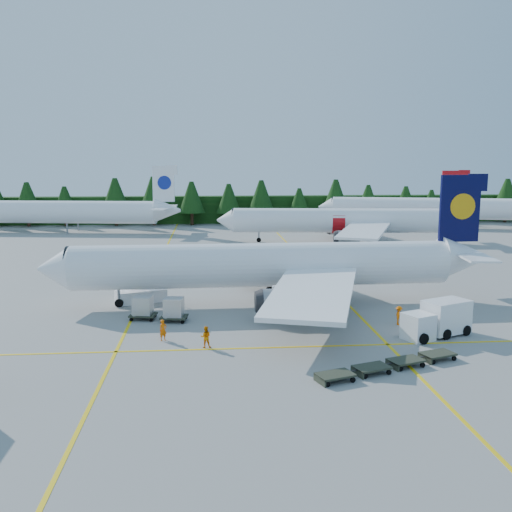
{
  "coord_description": "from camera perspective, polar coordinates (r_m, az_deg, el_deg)",
  "views": [
    {
      "loc": [
        -7.26,
        -45.96,
        13.46
      ],
      "look_at": [
        -2.17,
        14.27,
        3.5
      ],
      "focal_mm": 40.0,
      "sensor_mm": 36.0,
      "label": 1
    }
  ],
  "objects": [
    {
      "name": "service_truck",
      "position": [
        46.87,
        17.59,
        -6.05
      ],
      "size": [
        6.04,
        4.17,
        2.75
      ],
      "rotation": [
        0.0,
        0.0,
        0.41
      ],
      "color": "silver",
      "rests_on": "ground"
    },
    {
      "name": "airliner_far_right",
      "position": [
        124.18,
        15.85,
        4.65
      ],
      "size": [
        43.52,
        14.52,
        12.91
      ],
      "rotation": [
        0.0,
        0.0,
        -0.26
      ],
      "color": "white",
      "rests_on": "ground"
    },
    {
      "name": "taxi_stripe_a",
      "position": [
        67.66,
        -10.46,
        -2.27
      ],
      "size": [
        0.25,
        120.0,
        0.01
      ],
      "primitive_type": "cube",
      "color": "yellow",
      "rests_on": "ground"
    },
    {
      "name": "ground",
      "position": [
        48.44,
        4.01,
        -6.8
      ],
      "size": [
        320.0,
        320.0,
        0.0
      ],
      "primitive_type": "plane",
      "color": "#999994",
      "rests_on": "ground"
    },
    {
      "name": "taxi_stripe_cross",
      "position": [
        42.79,
        5.26,
        -9.01
      ],
      "size": [
        80.0,
        0.25,
        0.01
      ],
      "primitive_type": "cube",
      "color": "yellow",
      "rests_on": "ground"
    },
    {
      "name": "airstairs",
      "position": [
        57.2,
        -11.55,
        -3.51
      ],
      "size": [
        5.41,
        7.07,
        4.17
      ],
      "rotation": [
        0.0,
        0.0,
        0.38
      ],
      "color": "white",
      "rests_on": "ground"
    },
    {
      "name": "uld_pair",
      "position": [
        49.84,
        -9.75,
        -5.08
      ],
      "size": [
        5.14,
        2.92,
        1.7
      ],
      "rotation": [
        0.0,
        0.0,
        -0.15
      ],
      "color": "#353A2A",
      "rests_on": "ground"
    },
    {
      "name": "crew_b",
      "position": [
        42.36,
        -5.06,
        -8.06
      ],
      "size": [
        0.8,
        0.63,
        1.62
      ],
      "primitive_type": "imported",
      "rotation": [
        0.0,
        0.0,
        3.12
      ],
      "color": "orange",
      "rests_on": "ground"
    },
    {
      "name": "airliner_navy",
      "position": [
        54.36,
        -0.12,
        -1.0
      ],
      "size": [
        42.17,
        34.71,
        12.26
      ],
      "rotation": [
        0.0,
        0.0,
        0.02
      ],
      "color": "white",
      "rests_on": "ground"
    },
    {
      "name": "taxi_stripe_b",
      "position": [
        68.62,
        6.41,
        -2.01
      ],
      "size": [
        0.25,
        120.0,
        0.01
      ],
      "primitive_type": "cube",
      "color": "yellow",
      "rests_on": "ground"
    },
    {
      "name": "airliner_far_left",
      "position": [
        117.4,
        -19.48,
        4.21
      ],
      "size": [
        43.87,
        10.16,
        12.8
      ],
      "rotation": [
        0.0,
        0.0,
        -0.15
      ],
      "color": "white",
      "rests_on": "ground"
    },
    {
      "name": "airliner_red",
      "position": [
        97.51,
        7.77,
        3.49
      ],
      "size": [
        41.56,
        34.03,
        12.1
      ],
      "rotation": [
        0.0,
        0.0,
        -0.11
      ],
      "color": "white",
      "rests_on": "ground"
    },
    {
      "name": "treeline_hedge",
      "position": [
        128.6,
        -1.58,
        4.69
      ],
      "size": [
        220.0,
        4.0,
        6.0
      ],
      "primitive_type": "cube",
      "color": "black",
      "rests_on": "ground"
    },
    {
      "name": "dolly_train",
      "position": [
        38.97,
        13.16,
        -10.44
      ],
      "size": [
        10.53,
        5.34,
        0.13
      ],
      "rotation": [
        0.0,
        0.0,
        0.32
      ],
      "color": "#353A2A",
      "rests_on": "ground"
    },
    {
      "name": "crew_c",
      "position": [
        49.35,
        14.1,
        -5.79
      ],
      "size": [
        0.74,
        0.8,
        1.61
      ],
      "primitive_type": "imported",
      "rotation": [
        0.0,
        0.0,
        0.99
      ],
      "color": "#DC5D04",
      "rests_on": "ground"
    },
    {
      "name": "crew_a",
      "position": [
        44.37,
        -9.27,
        -7.33
      ],
      "size": [
        0.71,
        0.64,
        1.63
      ],
      "primitive_type": "imported",
      "rotation": [
        0.0,
        0.0,
        0.53
      ],
      "color": "#F76405",
      "rests_on": "ground"
    }
  ]
}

